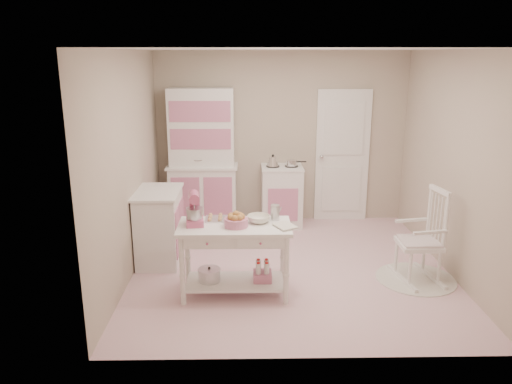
% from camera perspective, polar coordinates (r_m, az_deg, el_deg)
% --- Properties ---
extents(room_shell, '(3.84, 3.84, 2.62)m').
position_cam_1_polar(room_shell, '(5.78, 4.20, 6.48)').
color(room_shell, pink).
rests_on(room_shell, ground).
extents(door, '(0.82, 0.05, 2.04)m').
position_cam_1_polar(door, '(7.84, 9.83, 4.07)').
color(door, white).
rests_on(door, ground).
extents(hutch, '(1.06, 0.50, 2.08)m').
position_cam_1_polar(hutch, '(7.52, -6.18, 3.87)').
color(hutch, white).
rests_on(hutch, ground).
extents(stove, '(0.62, 0.57, 0.92)m').
position_cam_1_polar(stove, '(7.60, 2.96, -0.43)').
color(stove, white).
rests_on(stove, ground).
extents(base_cabinet, '(0.54, 0.84, 0.92)m').
position_cam_1_polar(base_cabinet, '(6.40, -10.97, -3.86)').
color(base_cabinet, white).
rests_on(base_cabinet, ground).
extents(lace_rug, '(0.92, 0.92, 0.01)m').
position_cam_1_polar(lace_rug, '(6.23, 17.78, -9.41)').
color(lace_rug, white).
rests_on(lace_rug, ground).
extents(rocking_chair, '(0.60, 0.79, 1.10)m').
position_cam_1_polar(rocking_chair, '(6.02, 18.20, -4.71)').
color(rocking_chair, white).
rests_on(rocking_chair, ground).
extents(work_table, '(1.20, 0.60, 0.80)m').
position_cam_1_polar(work_table, '(5.45, -2.43, -7.75)').
color(work_table, white).
rests_on(work_table, ground).
extents(stand_mixer, '(0.23, 0.30, 0.34)m').
position_cam_1_polar(stand_mixer, '(5.30, -7.05, -1.98)').
color(stand_mixer, '#CA5581').
rests_on(stand_mixer, work_table).
extents(cookie_tray, '(0.34, 0.24, 0.02)m').
position_cam_1_polar(cookie_tray, '(5.48, -4.01, -3.08)').
color(cookie_tray, silver).
rests_on(cookie_tray, work_table).
extents(bread_basket, '(0.25, 0.25, 0.09)m').
position_cam_1_polar(bread_basket, '(5.24, -2.28, -3.50)').
color(bread_basket, '#CD769A').
rests_on(bread_basket, work_table).
extents(mixing_bowl, '(0.25, 0.25, 0.08)m').
position_cam_1_polar(mixing_bowl, '(5.37, 0.31, -3.10)').
color(mixing_bowl, silver).
rests_on(mixing_bowl, work_table).
extents(metal_pitcher, '(0.10, 0.10, 0.17)m').
position_cam_1_polar(metal_pitcher, '(5.44, 2.19, -2.35)').
color(metal_pitcher, silver).
rests_on(metal_pitcher, work_table).
extents(recipe_book, '(0.27, 0.30, 0.02)m').
position_cam_1_polar(recipe_book, '(5.20, 2.46, -4.07)').
color(recipe_book, silver).
rests_on(recipe_book, work_table).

